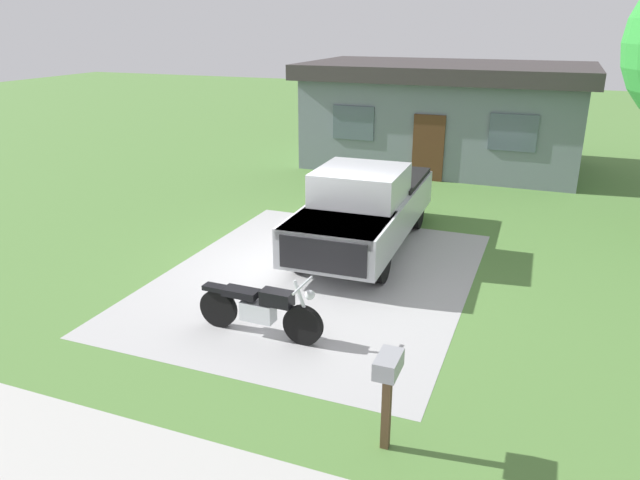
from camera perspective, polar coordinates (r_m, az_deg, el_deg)
The scene contains 7 objects.
ground_plane at distance 12.06m, azimuth -0.40°, elevation -3.62°, with size 80.00×80.00×0.00m, color #4E7837.
driveway_pad at distance 12.06m, azimuth -0.40°, elevation -3.60°, with size 5.93×7.58×0.01m, color #A1A1A1.
sidewalk_strip at distance 7.64m, azimuth -18.51°, elevation -20.50°, with size 36.00×1.80×0.01m, color #AAAAA5.
motorcycle at distance 9.81m, azimuth -5.70°, elevation -6.52°, with size 2.21×0.70×1.09m.
pickup_truck at distance 13.51m, azimuth 4.35°, elevation 3.27°, with size 2.13×5.67×1.90m.
mailbox at distance 7.15m, azimuth 6.46°, elevation -12.82°, with size 0.26×0.48×1.26m.
neighbor_house at distance 21.90m, azimuth 11.73°, elevation 11.65°, with size 9.60×5.60×3.50m.
Camera 1 is at (4.11, -10.25, 4.85)m, focal length 33.69 mm.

